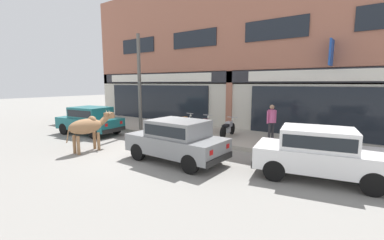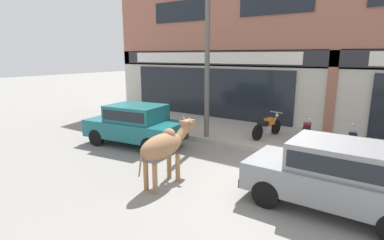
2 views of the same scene
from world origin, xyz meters
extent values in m
plane|color=gray|center=(0.00, 0.00, 0.00)|extent=(90.00, 90.00, 0.00)
cube|color=#A8A093|center=(0.00, 4.06, 0.09)|extent=(19.00, 3.71, 0.17)
cube|color=beige|center=(0.00, 6.19, 1.70)|extent=(23.00, 0.55, 3.40)
cube|color=#28282D|center=(0.00, 5.87, 3.05)|extent=(22.08, 0.08, 0.64)
cube|color=black|center=(-5.75, 5.86, 1.35)|extent=(8.74, 0.10, 2.40)
cube|color=silver|center=(-5.75, 5.84, 3.05)|extent=(9.20, 0.05, 0.52)
cube|color=#9E604C|center=(0.00, 5.89, 1.70)|extent=(0.36, 0.12, 3.40)
cube|color=black|center=(-7.33, 5.88, 5.32)|extent=(3.13, 0.06, 1.00)
cube|color=black|center=(-2.44, 5.88, 5.32)|extent=(3.13, 0.06, 1.00)
ellipsoid|color=#936B47|center=(-2.43, -1.48, 1.02)|extent=(0.53, 1.40, 0.60)
sphere|color=#936B47|center=(-2.42, -1.20, 1.25)|extent=(0.32, 0.32, 0.32)
cylinder|color=#936B47|center=(-2.56, -1.04, 0.36)|extent=(0.12, 0.12, 0.72)
cylinder|color=#936B47|center=(-2.28, -1.04, 0.36)|extent=(0.12, 0.12, 0.72)
cylinder|color=#936B47|center=(-2.57, -1.91, 0.36)|extent=(0.12, 0.12, 0.72)
cylinder|color=#936B47|center=(-2.29, -1.91, 0.36)|extent=(0.12, 0.12, 0.72)
cylinder|color=#936B47|center=(-2.42, -0.66, 1.17)|extent=(0.24, 0.47, 0.43)
cube|color=#936B47|center=(-2.42, -0.40, 1.34)|extent=(0.22, 0.36, 0.26)
cube|color=brown|center=(-2.41, -0.22, 1.30)|extent=(0.16, 0.14, 0.14)
cone|color=beige|center=(-2.52, -0.44, 1.52)|extent=(0.06, 0.11, 0.19)
cone|color=beige|center=(-2.32, -0.44, 1.52)|extent=(0.06, 0.11, 0.19)
cube|color=#936B47|center=(-2.58, -0.48, 1.40)|extent=(0.14, 0.04, 0.10)
cube|color=#936B47|center=(-2.26, -0.48, 1.40)|extent=(0.14, 0.04, 0.10)
cylinder|color=#936B47|center=(-2.43, -2.22, 0.80)|extent=(0.04, 0.16, 0.60)
cylinder|color=black|center=(-6.54, -0.23, 0.30)|extent=(0.62, 0.25, 0.60)
cylinder|color=black|center=(-6.72, 1.20, 0.30)|extent=(0.62, 0.25, 0.60)
cylinder|color=black|center=(-4.26, 0.06, 0.30)|extent=(0.62, 0.25, 0.60)
cylinder|color=black|center=(-4.44, 1.49, 0.30)|extent=(0.62, 0.25, 0.60)
cube|color=#196066|center=(-5.49, 0.63, 0.60)|extent=(3.67, 2.02, 0.60)
cube|color=#196066|center=(-5.39, 0.64, 1.18)|extent=(2.06, 1.66, 0.56)
cube|color=black|center=(-5.39, 0.64, 1.18)|extent=(1.92, 1.67, 0.35)
cube|color=black|center=(-7.20, 0.42, 0.38)|extent=(0.31, 1.52, 0.20)
cube|color=black|center=(-3.77, 0.85, 0.38)|extent=(0.31, 1.52, 0.20)
sphere|color=silver|center=(-7.17, -0.06, 0.68)|extent=(0.14, 0.14, 0.14)
sphere|color=silver|center=(-7.29, 0.89, 0.68)|extent=(0.14, 0.14, 0.14)
cube|color=red|center=(-3.68, 0.36, 0.70)|extent=(0.05, 0.16, 0.14)
cube|color=red|center=(-3.81, 1.34, 0.70)|extent=(0.05, 0.16, 0.14)
cylinder|color=black|center=(0.09, -1.07, 0.30)|extent=(0.60, 0.19, 0.60)
cylinder|color=black|center=(0.10, 0.37, 0.30)|extent=(0.60, 0.19, 0.60)
cube|color=gray|center=(1.24, -0.36, 0.60)|extent=(3.52, 1.64, 0.60)
cube|color=gray|center=(1.34, -0.36, 1.18)|extent=(1.92, 1.46, 0.56)
cube|color=black|center=(1.34, -0.36, 1.18)|extent=(1.77, 1.48, 0.35)
cube|color=black|center=(-0.48, -0.34, 0.38)|extent=(0.14, 1.52, 0.20)
sphere|color=silver|center=(-0.52, -0.82, 0.68)|extent=(0.14, 0.14, 0.14)
sphere|color=silver|center=(-0.51, 0.14, 0.68)|extent=(0.14, 0.14, 0.14)
cylinder|color=black|center=(-1.59, 4.33, 0.45)|extent=(0.21, 0.57, 0.56)
cylinder|color=black|center=(-1.83, 3.11, 0.45)|extent=(0.21, 0.57, 0.56)
cube|color=#B2B5BA|center=(-1.72, 3.70, 0.49)|extent=(0.26, 0.35, 0.24)
cube|color=orange|center=(-1.69, 3.86, 0.75)|extent=(0.31, 0.44, 0.24)
cube|color=black|center=(-1.76, 3.46, 0.73)|extent=(0.32, 0.55, 0.12)
cylinder|color=#B2B5BA|center=(-1.60, 4.27, 0.75)|extent=(0.09, 0.27, 0.59)
cylinder|color=#B2B5BA|center=(-1.59, 4.31, 1.03)|extent=(0.52, 0.13, 0.03)
sphere|color=silver|center=(-1.58, 4.37, 0.91)|extent=(0.12, 0.12, 0.12)
cylinder|color=#B2B5BA|center=(-1.89, 3.37, 0.41)|extent=(0.15, 0.48, 0.06)
cylinder|color=black|center=(-0.39, 4.29, 0.45)|extent=(0.19, 0.57, 0.56)
cylinder|color=black|center=(-0.19, 3.06, 0.45)|extent=(0.19, 0.57, 0.56)
cube|color=#B2B5BA|center=(-0.28, 3.66, 0.49)|extent=(0.25, 0.35, 0.24)
cube|color=maroon|center=(-0.31, 3.81, 0.75)|extent=(0.30, 0.43, 0.24)
cube|color=black|center=(-0.25, 3.42, 0.73)|extent=(0.30, 0.55, 0.12)
cylinder|color=#B2B5BA|center=(-0.38, 4.23, 0.75)|extent=(0.08, 0.27, 0.59)
cylinder|color=#B2B5BA|center=(-0.39, 4.27, 1.03)|extent=(0.52, 0.12, 0.03)
sphere|color=silver|center=(-0.40, 4.33, 0.91)|extent=(0.12, 0.12, 0.12)
cylinder|color=#B2B5BA|center=(-0.33, 3.28, 0.41)|extent=(0.14, 0.48, 0.06)
cylinder|color=black|center=(1.04, 4.30, 0.45)|extent=(0.17, 0.57, 0.56)
cylinder|color=black|center=(1.21, 3.06, 0.45)|extent=(0.17, 0.57, 0.56)
cube|color=#B2B5BA|center=(1.12, 3.66, 0.49)|extent=(0.24, 0.34, 0.24)
cube|color=#A8AAB2|center=(1.10, 3.81, 0.75)|extent=(0.29, 0.43, 0.24)
cube|color=black|center=(1.16, 3.42, 0.73)|extent=(0.29, 0.54, 0.12)
cylinder|color=#B2B5BA|center=(1.04, 4.24, 0.75)|extent=(0.08, 0.27, 0.59)
cylinder|color=#B2B5BA|center=(1.04, 4.28, 1.03)|extent=(0.52, 0.10, 0.03)
sphere|color=silver|center=(1.03, 4.33, 0.91)|extent=(0.12, 0.12, 0.12)
cylinder|color=#B2B5BA|center=(1.06, 3.28, 0.41)|extent=(0.12, 0.48, 0.06)
cylinder|color=#595651|center=(-3.61, 2.50, 2.72)|extent=(0.18, 0.18, 5.09)
camera|label=1|loc=(6.78, -7.09, 2.72)|focal=24.00mm
camera|label=2|loc=(2.11, -6.79, 3.17)|focal=28.00mm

